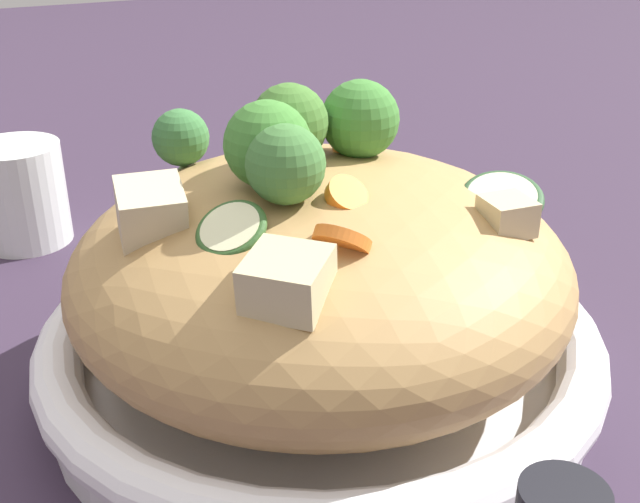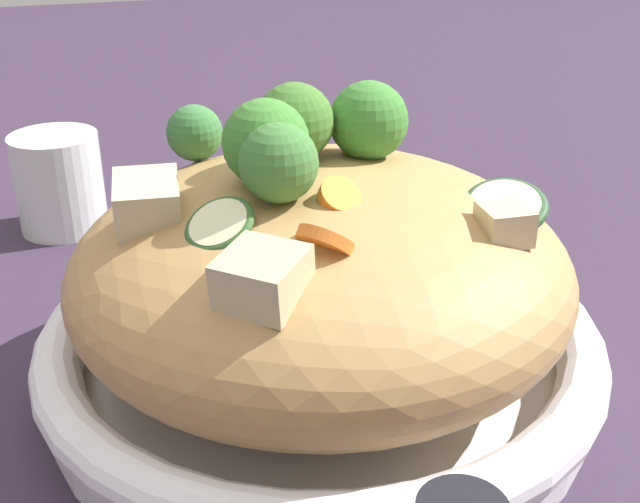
# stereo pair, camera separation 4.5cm
# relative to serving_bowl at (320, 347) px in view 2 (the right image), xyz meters

# --- Properties ---
(ground_plane) EXTENTS (3.00, 3.00, 0.00)m
(ground_plane) POSITION_rel_serving_bowl_xyz_m (0.00, 0.00, -0.02)
(ground_plane) COLOR #342739
(serving_bowl) EXTENTS (0.33, 0.33, 0.05)m
(serving_bowl) POSITION_rel_serving_bowl_xyz_m (0.00, 0.00, 0.00)
(serving_bowl) COLOR white
(serving_bowl) RESTS_ON ground_plane
(noodle_heap) EXTENTS (0.29, 0.29, 0.12)m
(noodle_heap) POSITION_rel_serving_bowl_xyz_m (-0.00, 0.00, 0.05)
(noodle_heap) COLOR #AB834E
(noodle_heap) RESTS_ON serving_bowl
(broccoli_florets) EXTENTS (0.16, 0.14, 0.08)m
(broccoli_florets) POSITION_rel_serving_bowl_xyz_m (-0.02, -0.01, 0.13)
(broccoli_florets) COLOR #99C46E
(broccoli_florets) RESTS_ON serving_bowl
(carrot_coins) EXTENTS (0.14, 0.09, 0.03)m
(carrot_coins) POSITION_rel_serving_bowl_xyz_m (0.03, 0.00, 0.11)
(carrot_coins) COLOR orange
(carrot_coins) RESTS_ON serving_bowl
(zucchini_slices) EXTENTS (0.06, 0.21, 0.03)m
(zucchini_slices) POSITION_rel_serving_bowl_xyz_m (0.04, 0.04, 0.10)
(zucchini_slices) COLOR beige
(zucchini_slices) RESTS_ON serving_bowl
(chicken_chunks) EXTENTS (0.13, 0.20, 0.04)m
(chicken_chunks) POSITION_rel_serving_bowl_xyz_m (0.04, -0.05, 0.10)
(chicken_chunks) COLOR #C9BC89
(chicken_chunks) RESTS_ON serving_bowl
(drinking_glass) EXTENTS (0.07, 0.07, 0.08)m
(drinking_glass) POSITION_rel_serving_bowl_xyz_m (-0.28, -0.15, 0.02)
(drinking_glass) COLOR silver
(drinking_glass) RESTS_ON ground_plane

